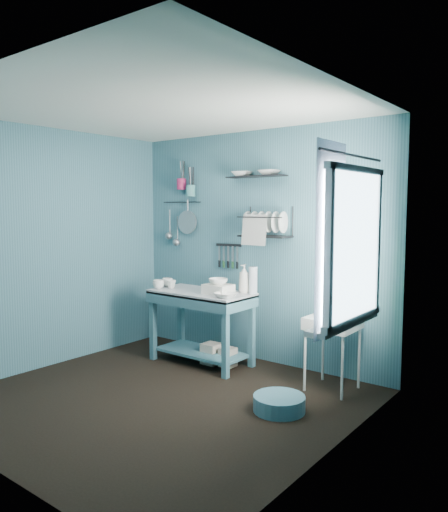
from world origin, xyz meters
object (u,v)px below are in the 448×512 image
Objects in this scene: dish_rack at (265,222)px; mug_right at (167,282)px; mug_left at (158,284)px; storage_tin_large at (211,353)px; utensil_cup_magenta at (181,184)px; water_bottle at (253,280)px; colander at (187,222)px; wash_tub at (218,289)px; storage_tin_small at (228,357)px; potted_plant at (341,288)px; utensil_cup_teal at (191,191)px; soap_bottle at (244,279)px; floor_basin at (279,403)px; hotplate_stand at (332,353)px; work_counter at (201,327)px; frying_pan at (333,313)px; mug_mid at (171,284)px.

mug_right is at bearing -169.35° from dish_rack.
dish_rack is at bearing 26.79° from mug_left.
utensil_cup_magenta is at bearing 154.01° from storage_tin_large.
colander reaches higher than water_bottle.
wash_tub reaches higher than mug_left.
mug_right is 1.09m from storage_tin_small.
potted_plant is at bearing -29.37° from water_bottle.
soap_bottle is at bearing -13.23° from utensil_cup_teal.
wash_tub is 1.00× the size of colander.
mug_left reaches higher than floor_basin.
potted_plant is (0.36, -0.65, 0.73)m from hotplate_stand.
work_counter is 1.32m from dish_rack.
frying_pan is 0.83m from potted_plant.
work_counter is 9.00× the size of mug_right.
dish_rack is at bearing 158.93° from hotplate_stand.
soap_bottle is 0.70× the size of floor_basin.
hotplate_stand is at bearing -8.66° from colander.
floor_basin is (2.00, -1.01, -1.89)m from utensil_cup_magenta.
utensil_cup_teal reaches higher than soap_bottle.
water_bottle is 1.44m from floor_basin.
dish_rack is 1.13m from utensil_cup_teal.
utensil_cup_magenta is at bearing 159.37° from potted_plant.
hotplate_stand is at bearing 3.94° from mug_right.
mug_left is 0.29× the size of floor_basin.
mug_left is at bearing 166.74° from floor_basin.
mug_left is at bearing -86.90° from utensil_cup_teal.
mug_mid is at bearing -165.35° from work_counter.
mug_mid reaches higher than work_counter.
utensil_cup_magenta is at bearing 169.24° from dish_rack.
work_counter is 3.96× the size of water_bottle.
utensil_cup_teal reaches higher than hotplate_stand.
wash_tub is 0.37m from water_bottle.
colander is at bearing 160.29° from utensil_cup_teal.
mug_right is at bearing -167.74° from soap_bottle.
water_bottle is 0.93× the size of frying_pan.
wash_tub is 1.27× the size of storage_tin_large.
mug_mid reaches higher than storage_tin_large.
mug_right reaches higher than hotplate_stand.
work_counter reaches higher than frying_pan.
potted_plant is (1.58, -0.50, 0.24)m from wash_tub.
dish_rack is (0.95, 0.43, 0.70)m from mug_mid.
water_bottle is 1.58m from utensil_cup_magenta.
hotplate_stand is (1.21, 0.16, -0.49)m from wash_tub.
mug_left reaches higher than hotplate_stand.
colander reaches higher than frying_pan.
storage_tin_small is (0.78, 0.24, -0.73)m from mug_left.
mug_mid is at bearing -162.00° from soap_bottle.
storage_tin_small is at bearing 63.43° from wash_tub.
colander is at bearing 168.40° from water_bottle.
mug_left and mug_right have the same top height.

